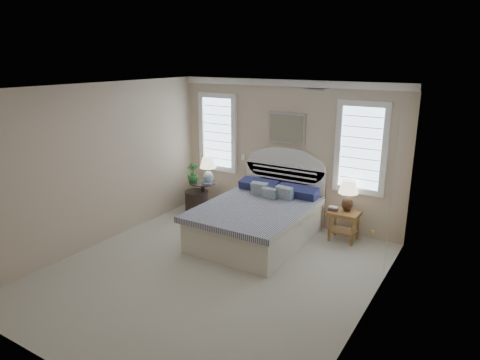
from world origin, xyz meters
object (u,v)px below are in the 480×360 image
Objects in this scene: bed at (259,218)px; floor_pot at (197,201)px; lamp_left at (208,167)px; lamp_right at (348,192)px; side_table_left at (203,194)px; nightstand_right at (344,220)px.

floor_pot is (-1.76, 0.52, -0.17)m from bed.
floor_pot is at bearing -156.31° from lamp_left.
lamp_left is at bearing -176.85° from lamp_right.
lamp_left is at bearing 23.69° from floor_pot.
lamp_right is at bearing 30.71° from bed.
side_table_left is 3.00m from lamp_right.
bed is at bearing -16.39° from floor_pot.
side_table_left is at bearing 33.22° from floor_pot.
bed is at bearing -19.74° from side_table_left.
side_table_left reaches higher than floor_pot.
bed is 1.75m from side_table_left.
lamp_right is (2.96, 0.18, 0.48)m from side_table_left.
nightstand_right is 0.96× the size of lamp_right.
side_table_left is at bearing -176.43° from lamp_right.
side_table_left reaches higher than nightstand_right.
lamp_right reaches higher than side_table_left.
lamp_right is (2.84, 0.16, -0.10)m from lamp_left.
side_table_left is 0.59m from lamp_left.
bed reaches higher than lamp_left.
bed is 1.84m from floor_pot.
floor_pot is 3.15m from lamp_right.
lamp_right is (0.01, 0.08, 0.48)m from nightstand_right.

